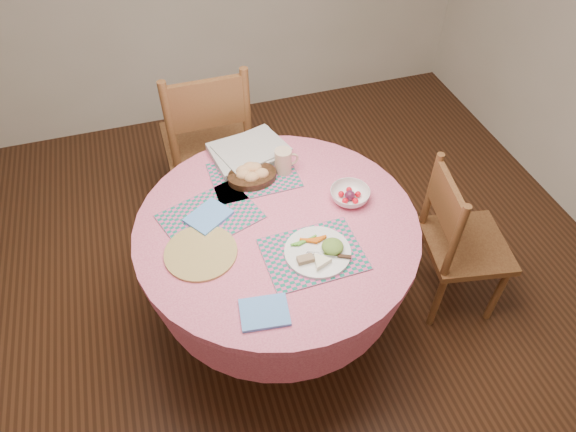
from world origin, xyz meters
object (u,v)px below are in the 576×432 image
dinner_plate (320,251)px  wicker_trivet (201,253)px  bread_bowl (251,174)px  dining_table (278,252)px  latte_mug (284,161)px  fruit_bowl (350,195)px  chair_right (458,240)px  chair_back (208,140)px

dinner_plate → wicker_trivet: bearing=162.0°
dinner_plate → bread_bowl: size_ratio=1.19×
dining_table → latte_mug: size_ratio=10.27×
bread_bowl → fruit_bowl: bread_bowl is taller
latte_mug → fruit_bowl: latte_mug is taller
wicker_trivet → dinner_plate: bearing=-18.0°
dining_table → fruit_bowl: 0.42m
latte_mug → fruit_bowl: size_ratio=0.53×
dining_table → chair_right: chair_right is taller
chair_right → dinner_plate: (-0.78, -0.10, 0.31)m
wicker_trivet → fruit_bowl: 0.71m
wicker_trivet → bread_bowl: (0.31, 0.37, 0.03)m
dining_table → chair_right: bearing=-7.6°
dinner_plate → bread_bowl: bearing=106.1°
dining_table → wicker_trivet: size_ratio=4.13×
dinner_plate → fruit_bowl: (0.24, 0.26, 0.01)m
bread_bowl → dining_table: bearing=-83.7°
fruit_bowl → chair_right: bearing=-16.7°
chair_back → fruit_bowl: size_ratio=4.62×
wicker_trivet → fruit_bowl: bearing=9.1°
chair_right → dinner_plate: size_ratio=3.24×
bread_bowl → fruit_bowl: size_ratio=1.00×
dining_table → wicker_trivet: wicker_trivet is taller
dining_table → chair_back: bearing=98.8°
chair_right → bread_bowl: (-0.93, 0.42, 0.33)m
chair_back → fruit_bowl: (0.50, -0.87, 0.22)m
dining_table → fruit_bowl: bearing=6.9°
chair_right → wicker_trivet: size_ratio=2.95×
bread_bowl → latte_mug: size_ratio=1.91×
chair_right → chair_back: (-1.04, 1.03, 0.09)m
wicker_trivet → fruit_bowl: (0.70, 0.11, 0.02)m
chair_back → latte_mug: bearing=113.8°
chair_back → wicker_trivet: bearing=78.0°
chair_right → bread_bowl: chair_right is taller
wicker_trivet → latte_mug: size_ratio=2.49×
bread_bowl → chair_right: bearing=-24.5°
wicker_trivet → bread_bowl: size_ratio=1.30×
chair_right → chair_back: 1.47m
bread_bowl → latte_mug: bearing=4.0°
wicker_trivet → bread_bowl: bearing=50.0°
dining_table → chair_right: (0.89, -0.12, -0.09)m
chair_back → bread_bowl: 0.66m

